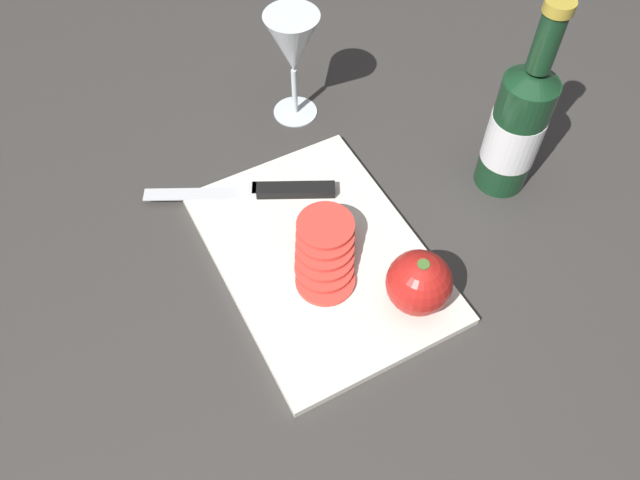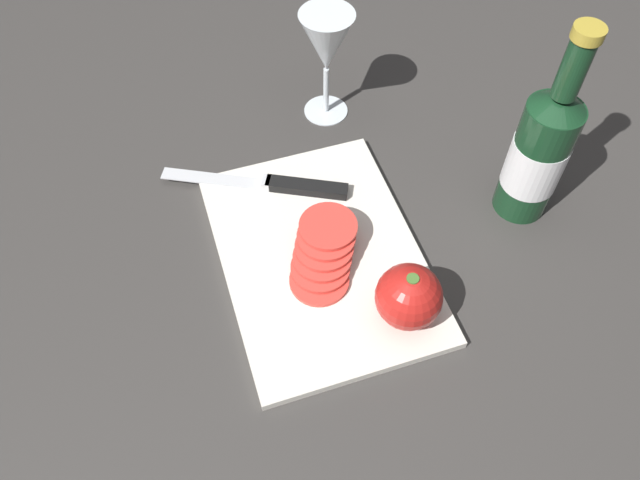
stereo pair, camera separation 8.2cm
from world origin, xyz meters
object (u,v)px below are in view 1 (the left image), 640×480
wine_glass (293,47)px  knife (277,191)px  whole_tomato (419,283)px  tomato_slice_stack_near (325,251)px  wine_bottle (517,127)px

wine_glass → knife: bearing=145.2°
whole_tomato → tomato_slice_stack_near: bearing=33.5°
wine_bottle → knife: size_ratio=1.17×
wine_bottle → wine_glass: 0.34m
whole_tomato → tomato_slice_stack_near: 0.13m
knife → tomato_slice_stack_near: (-0.13, -0.01, 0.01)m
tomato_slice_stack_near → knife: bearing=2.9°
whole_tomato → knife: bearing=18.1°
knife → tomato_slice_stack_near: size_ratio=1.93×
wine_glass → knife: size_ratio=0.71×
wine_bottle → wine_glass: wine_bottle is taller
wine_glass → tomato_slice_stack_near: 0.32m
wine_bottle → tomato_slice_stack_near: size_ratio=2.26×
wine_bottle → knife: 0.34m
wine_glass → whole_tomato: size_ratio=2.15×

